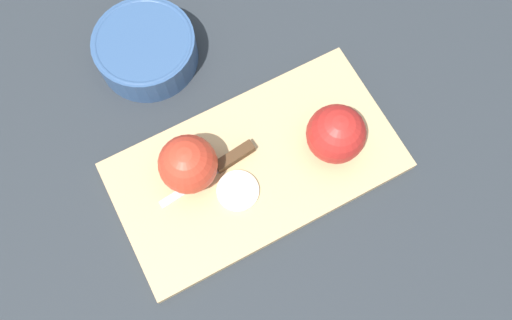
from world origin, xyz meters
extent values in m
plane|color=#282D33|center=(0.00, 0.00, 0.00)|extent=(4.00, 4.00, 0.00)
cube|color=tan|center=(0.00, 0.00, 0.01)|extent=(0.42, 0.23, 0.02)
sphere|color=red|center=(-0.11, 0.03, 0.06)|extent=(0.09, 0.09, 0.09)
cylinder|color=#EFE5C6|center=(-0.11, 0.03, 0.06)|extent=(0.04, 0.07, 0.08)
sphere|color=red|center=(0.09, -0.03, 0.06)|extent=(0.08, 0.08, 0.08)
cylinder|color=#EFE5C6|center=(0.08, -0.04, 0.06)|extent=(0.03, 0.08, 0.08)
cube|color=silver|center=(0.10, -0.01, 0.02)|extent=(0.10, 0.02, 0.00)
cube|color=#472D19|center=(0.02, -0.02, 0.02)|extent=(0.06, 0.02, 0.02)
cylinder|color=#EFE5C6|center=(0.04, 0.02, 0.02)|extent=(0.06, 0.06, 0.01)
cylinder|color=#33517F|center=(0.06, -0.25, 0.03)|extent=(0.16, 0.16, 0.05)
torus|color=#33517F|center=(0.06, -0.25, 0.05)|extent=(0.16, 0.16, 0.01)
camera|label=1|loc=(0.11, 0.20, 0.71)|focal=35.00mm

